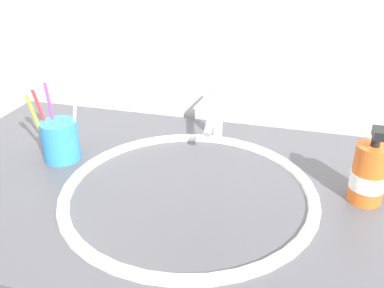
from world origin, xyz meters
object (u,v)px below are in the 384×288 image
soap_dispenser (369,174)px  toothbrush_purple (51,108)px  faucet (215,113)px  toothbrush_cup (61,141)px  toothbrush_yellow (35,117)px  toothbrush_white (75,114)px  toothbrush_red (41,113)px

soap_dispenser → toothbrush_purple: bearing=179.1°
toothbrush_purple → soap_dispenser: bearing=-0.9°
toothbrush_purple → faucet: bearing=26.7°
toothbrush_cup → soap_dispenser: size_ratio=0.58×
toothbrush_cup → toothbrush_yellow: bearing=-148.5°
toothbrush_white → toothbrush_red: 0.07m
toothbrush_purple → toothbrush_yellow: size_ratio=1.06×
faucet → toothbrush_cup: (-0.30, -0.18, -0.03)m
toothbrush_red → soap_dispenser: size_ratio=1.16×
toothbrush_white → toothbrush_cup: bearing=-155.7°
toothbrush_cup → toothbrush_red: (-0.04, 0.00, 0.06)m
toothbrush_cup → soap_dispenser: bearing=0.3°
faucet → toothbrush_purple: size_ratio=0.82×
toothbrush_cup → soap_dispenser: soap_dispenser is taller
toothbrush_purple → toothbrush_yellow: 0.04m
toothbrush_cup → toothbrush_white: bearing=24.3°
toothbrush_white → toothbrush_purple: size_ratio=0.93×
faucet → toothbrush_cup: bearing=-149.7°
toothbrush_white → toothbrush_purple: 0.06m
faucet → toothbrush_red: toothbrush_red is taller
toothbrush_red → toothbrush_yellow: toothbrush_yellow is taller
toothbrush_white → toothbrush_purple: bearing=-178.9°
toothbrush_white → toothbrush_red: bearing=-168.8°
toothbrush_cup → toothbrush_yellow: size_ratio=0.50×
toothbrush_red → soap_dispenser: toothbrush_red is taller
toothbrush_cup → toothbrush_purple: size_ratio=0.47×
toothbrush_white → toothbrush_yellow: (-0.07, -0.04, 0.00)m
faucet → toothbrush_white: toothbrush_white is taller
soap_dispenser → toothbrush_white: bearing=178.9°
toothbrush_cup → toothbrush_white: toothbrush_white is taller
toothbrush_purple → toothbrush_red: 0.02m
faucet → toothbrush_white: bearing=-148.9°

